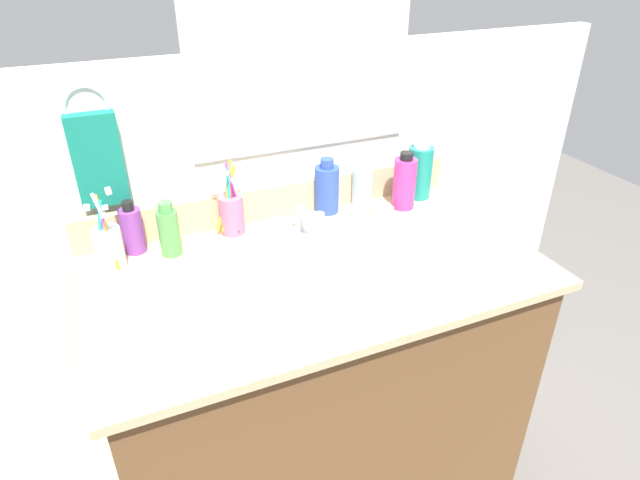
{
  "coord_description": "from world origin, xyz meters",
  "views": [
    {
      "loc": [
        -0.42,
        -0.98,
        1.56
      ],
      "look_at": [
        0.01,
        0.0,
        0.94
      ],
      "focal_mm": 30.44,
      "sensor_mm": 36.0,
      "label": 1
    }
  ],
  "objects_px": {
    "hand_towel": "(98,160)",
    "bottle_cream_purple": "(132,230)",
    "bottle_gel_clear": "(362,185)",
    "cup_pink": "(231,211)",
    "bottle_mouthwash_teal": "(420,171)",
    "bottle_toner_green": "(169,231)",
    "cup_white_ceramic": "(109,247)",
    "faucet": "(300,225)",
    "bottle_shampoo_blue": "(327,188)",
    "soap_bar": "(380,210)",
    "bottle_soap_pink": "(404,183)"
  },
  "relations": [
    {
      "from": "cup_pink",
      "to": "soap_bar",
      "type": "xyz_separation_m",
      "value": [
        0.4,
        -0.06,
        -0.05
      ]
    },
    {
      "from": "bottle_gel_clear",
      "to": "bottle_toner_green",
      "type": "bearing_deg",
      "value": -173.81
    },
    {
      "from": "bottle_toner_green",
      "to": "cup_pink",
      "type": "bearing_deg",
      "value": 14.89
    },
    {
      "from": "bottle_toner_green",
      "to": "cup_white_ceramic",
      "type": "relative_size",
      "value": 0.7
    },
    {
      "from": "faucet",
      "to": "bottle_shampoo_blue",
      "type": "xyz_separation_m",
      "value": [
        0.12,
        0.1,
        0.04
      ]
    },
    {
      "from": "bottle_gel_clear",
      "to": "bottle_cream_purple",
      "type": "xyz_separation_m",
      "value": [
        -0.63,
        -0.01,
        0.0
      ]
    },
    {
      "from": "faucet",
      "to": "bottle_soap_pink",
      "type": "distance_m",
      "value": 0.33
    },
    {
      "from": "bottle_toner_green",
      "to": "cup_white_ceramic",
      "type": "bearing_deg",
      "value": -174.91
    },
    {
      "from": "bottle_soap_pink",
      "to": "bottle_toner_green",
      "type": "bearing_deg",
      "value": 179.52
    },
    {
      "from": "hand_towel",
      "to": "bottle_cream_purple",
      "type": "relative_size",
      "value": 1.64
    },
    {
      "from": "bottle_mouthwash_teal",
      "to": "bottle_toner_green",
      "type": "distance_m",
      "value": 0.72
    },
    {
      "from": "bottle_mouthwash_teal",
      "to": "cup_pink",
      "type": "xyz_separation_m",
      "value": [
        -0.56,
        0.01,
        -0.02
      ]
    },
    {
      "from": "bottle_gel_clear",
      "to": "bottle_shampoo_blue",
      "type": "relative_size",
      "value": 0.79
    },
    {
      "from": "bottle_gel_clear",
      "to": "soap_bar",
      "type": "relative_size",
      "value": 1.91
    },
    {
      "from": "bottle_gel_clear",
      "to": "hand_towel",
      "type": "bearing_deg",
      "value": 175.67
    },
    {
      "from": "cup_white_ceramic",
      "to": "faucet",
      "type": "bearing_deg",
      "value": -3.42
    },
    {
      "from": "cup_pink",
      "to": "cup_white_ceramic",
      "type": "distance_m",
      "value": 0.31
    },
    {
      "from": "bottle_mouthwash_teal",
      "to": "bottle_shampoo_blue",
      "type": "bearing_deg",
      "value": 176.2
    },
    {
      "from": "bottle_gel_clear",
      "to": "cup_pink",
      "type": "bearing_deg",
      "value": -177.65
    },
    {
      "from": "bottle_cream_purple",
      "to": "cup_pink",
      "type": "relative_size",
      "value": 0.68
    },
    {
      "from": "bottle_mouthwash_teal",
      "to": "bottle_toner_green",
      "type": "xyz_separation_m",
      "value": [
        -0.72,
        -0.04,
        -0.02
      ]
    },
    {
      "from": "bottle_mouthwash_teal",
      "to": "bottle_shampoo_blue",
      "type": "relative_size",
      "value": 1.13
    },
    {
      "from": "bottle_cream_purple",
      "to": "cup_pink",
      "type": "xyz_separation_m",
      "value": [
        0.24,
        -0.0,
        0.0
      ]
    },
    {
      "from": "bottle_gel_clear",
      "to": "cup_pink",
      "type": "relative_size",
      "value": 0.62
    },
    {
      "from": "cup_white_ceramic",
      "to": "soap_bar",
      "type": "xyz_separation_m",
      "value": [
        0.7,
        -0.0,
        -0.05
      ]
    },
    {
      "from": "bottle_shampoo_blue",
      "to": "cup_pink",
      "type": "relative_size",
      "value": 0.79
    },
    {
      "from": "bottle_mouthwash_teal",
      "to": "bottle_cream_purple",
      "type": "height_order",
      "value": "bottle_mouthwash_teal"
    },
    {
      "from": "bottle_gel_clear",
      "to": "soap_bar",
      "type": "xyz_separation_m",
      "value": [
        0.02,
        -0.08,
        -0.04
      ]
    },
    {
      "from": "bottle_mouthwash_teal",
      "to": "bottle_soap_pink",
      "type": "distance_m",
      "value": 0.09
    },
    {
      "from": "bottle_cream_purple",
      "to": "bottle_shampoo_blue",
      "type": "bearing_deg",
      "value": 1.1
    },
    {
      "from": "bottle_mouthwash_teal",
      "to": "soap_bar",
      "type": "xyz_separation_m",
      "value": [
        -0.16,
        -0.06,
        -0.07
      ]
    },
    {
      "from": "hand_towel",
      "to": "bottle_shampoo_blue",
      "type": "relative_size",
      "value": 1.42
    },
    {
      "from": "bottle_toner_green",
      "to": "cup_pink",
      "type": "xyz_separation_m",
      "value": [
        0.16,
        0.04,
        -0.0
      ]
    },
    {
      "from": "bottle_shampoo_blue",
      "to": "bottle_cream_purple",
      "type": "distance_m",
      "value": 0.52
    },
    {
      "from": "bottle_toner_green",
      "to": "cup_white_ceramic",
      "type": "height_order",
      "value": "cup_white_ceramic"
    },
    {
      "from": "bottle_soap_pink",
      "to": "soap_bar",
      "type": "distance_m",
      "value": 0.1
    },
    {
      "from": "bottle_gel_clear",
      "to": "bottle_cream_purple",
      "type": "bearing_deg",
      "value": -178.86
    },
    {
      "from": "bottle_soap_pink",
      "to": "bottle_cream_purple",
      "type": "relative_size",
      "value": 1.21
    },
    {
      "from": "hand_towel",
      "to": "bottle_cream_purple",
      "type": "xyz_separation_m",
      "value": [
        0.04,
        -0.06,
        -0.16
      ]
    },
    {
      "from": "bottle_shampoo_blue",
      "to": "cup_pink",
      "type": "xyz_separation_m",
      "value": [
        -0.27,
        -0.01,
        -0.01
      ]
    },
    {
      "from": "hand_towel",
      "to": "cup_white_ceramic",
      "type": "relative_size",
      "value": 1.12
    },
    {
      "from": "faucet",
      "to": "soap_bar",
      "type": "xyz_separation_m",
      "value": [
        0.24,
        0.02,
        -0.02
      ]
    },
    {
      "from": "hand_towel",
      "to": "bottle_shampoo_blue",
      "type": "distance_m",
      "value": 0.58
    },
    {
      "from": "bottle_gel_clear",
      "to": "bottle_cream_purple",
      "type": "height_order",
      "value": "bottle_cream_purple"
    },
    {
      "from": "bottle_toner_green",
      "to": "soap_bar",
      "type": "distance_m",
      "value": 0.57
    },
    {
      "from": "hand_towel",
      "to": "soap_bar",
      "type": "bearing_deg",
      "value": -10.53
    },
    {
      "from": "bottle_gel_clear",
      "to": "cup_white_ceramic",
      "type": "bearing_deg",
      "value": -174.03
    },
    {
      "from": "bottle_cream_purple",
      "to": "cup_pink",
      "type": "distance_m",
      "value": 0.24
    },
    {
      "from": "hand_towel",
      "to": "bottle_cream_purple",
      "type": "bearing_deg",
      "value": -56.32
    },
    {
      "from": "bottle_gel_clear",
      "to": "bottle_shampoo_blue",
      "type": "height_order",
      "value": "bottle_shampoo_blue"
    }
  ]
}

